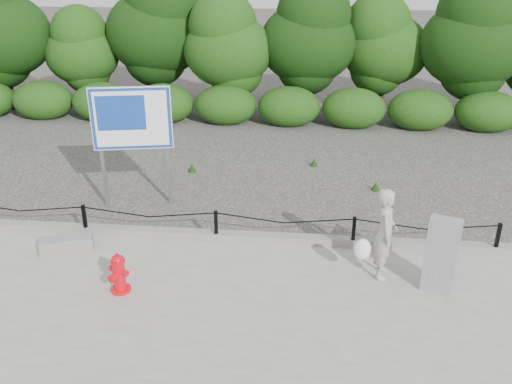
{
  "coord_description": "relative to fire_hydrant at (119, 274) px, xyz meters",
  "views": [
    {
      "loc": [
        1.6,
        -8.71,
        4.99
      ],
      "look_at": [
        0.72,
        0.2,
        1.0
      ],
      "focal_mm": 38.0,
      "sensor_mm": 36.0,
      "label": 1
    }
  ],
  "objects": [
    {
      "name": "ground",
      "position": [
        1.24,
        1.78,
        -0.4
      ],
      "size": [
        90.0,
        90.0,
        0.0
      ],
      "primitive_type": "plane",
      "color": "#2D2B28",
      "rests_on": "ground"
    },
    {
      "name": "sidewalk",
      "position": [
        1.24,
        -0.22,
        -0.36
      ],
      "size": [
        14.0,
        4.0,
        0.08
      ],
      "primitive_type": "cube",
      "color": "gray",
      "rests_on": "ground"
    },
    {
      "name": "curb",
      "position": [
        1.24,
        1.83,
        -0.25
      ],
      "size": [
        14.0,
        0.22,
        0.14
      ],
      "primitive_type": "cube",
      "color": "slate",
      "rests_on": "sidewalk"
    },
    {
      "name": "chain_barrier",
      "position": [
        1.24,
        1.78,
        0.06
      ],
      "size": [
        10.06,
        0.06,
        0.6
      ],
      "color": "black",
      "rests_on": "sidewalk"
    },
    {
      "name": "treeline",
      "position": [
        1.63,
        10.72,
        2.14
      ],
      "size": [
        20.61,
        3.71,
        4.58
      ],
      "color": "black",
      "rests_on": "ground"
    },
    {
      "name": "fire_hydrant",
      "position": [
        0.0,
        0.0,
        0.0
      ],
      "size": [
        0.41,
        0.41,
        0.67
      ],
      "rotation": [
        0.0,
        0.0,
        -0.41
      ],
      "color": "red",
      "rests_on": "sidewalk"
    },
    {
      "name": "pedestrian",
      "position": [
        4.12,
        0.87,
        0.44
      ],
      "size": [
        0.7,
        0.59,
        1.55
      ],
      "rotation": [
        0.0,
        0.0,
        1.49
      ],
      "color": "#A29E8A",
      "rests_on": "sidewalk"
    },
    {
      "name": "concrete_block",
      "position": [
        -1.34,
        1.09,
        -0.18
      ],
      "size": [
        0.96,
        0.62,
        0.29
      ],
      "primitive_type": "cube",
      "rotation": [
        0.0,
        0.0,
        0.37
      ],
      "color": "slate",
      "rests_on": "sidewalk"
    },
    {
      "name": "utility_cabinet",
      "position": [
        4.97,
        0.54,
        0.3
      ],
      "size": [
        0.53,
        0.42,
        1.37
      ],
      "rotation": [
        0.0,
        0.0,
        -0.35
      ],
      "color": "#9C9C9F",
      "rests_on": "sidewalk"
    },
    {
      "name": "advertising_sign",
      "position": [
        -0.69,
        3.27,
        1.41
      ],
      "size": [
        1.58,
        0.42,
        2.57
      ],
      "rotation": [
        0.0,
        0.0,
        0.2
      ],
      "color": "slate",
      "rests_on": "ground"
    }
  ]
}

